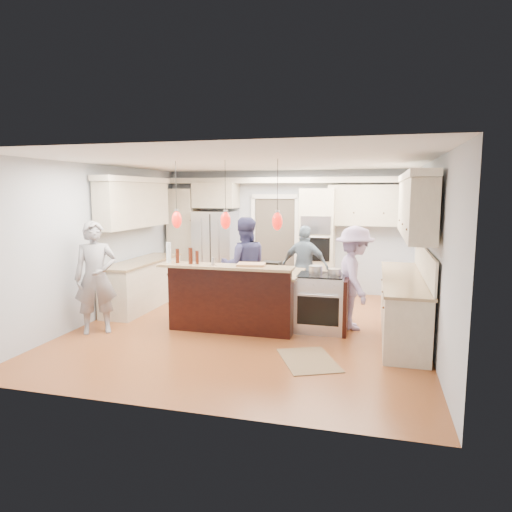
{
  "coord_description": "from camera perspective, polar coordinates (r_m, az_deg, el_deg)",
  "views": [
    {
      "loc": [
        1.95,
        -7.06,
        2.23
      ],
      "look_at": [
        0.0,
        0.35,
        1.15
      ],
      "focal_mm": 32.0,
      "sensor_mm": 36.0,
      "label": 1
    }
  ],
  "objects": [
    {
      "name": "ground_plane",
      "position": [
        7.66,
        -0.67,
        -8.91
      ],
      "size": [
        6.0,
        6.0,
        0.0
      ],
      "primitive_type": "plane",
      "color": "#AC5C2F",
      "rests_on": "ground"
    },
    {
      "name": "room_shell",
      "position": [
        7.34,
        -0.7,
        4.81
      ],
      "size": [
        5.54,
        6.04,
        2.72
      ],
      "color": "#B2BCC6",
      "rests_on": "ground"
    },
    {
      "name": "refrigerator",
      "position": [
        10.4,
        -5.06,
        0.64
      ],
      "size": [
        0.9,
        0.7,
        1.8
      ],
      "primitive_type": "cube",
      "color": "#B7B7BC",
      "rests_on": "ground"
    },
    {
      "name": "oven_column",
      "position": [
        9.86,
        7.67,
        1.66
      ],
      "size": [
        0.72,
        0.69,
        2.3
      ],
      "color": "beige",
      "rests_on": "ground"
    },
    {
      "name": "back_upper_cabinets",
      "position": [
        10.2,
        -0.61,
        4.87
      ],
      "size": [
        5.3,
        0.61,
        2.54
      ],
      "color": "beige",
      "rests_on": "ground"
    },
    {
      "name": "right_counter_run",
      "position": [
        7.47,
        18.35,
        -1.44
      ],
      "size": [
        0.64,
        3.1,
        2.51
      ],
      "color": "beige",
      "rests_on": "ground"
    },
    {
      "name": "left_cabinets",
      "position": [
        9.08,
        -14.34,
        0.34
      ],
      "size": [
        0.64,
        2.3,
        2.51
      ],
      "color": "beige",
      "rests_on": "ground"
    },
    {
      "name": "kitchen_island",
      "position": [
        7.66,
        -2.33,
        -5.14
      ],
      "size": [
        2.1,
        1.46,
        1.12
      ],
      "color": "black",
      "rests_on": "ground"
    },
    {
      "name": "island_range",
      "position": [
        7.47,
        8.29,
        -5.8
      ],
      "size": [
        0.82,
        0.71,
        0.92
      ],
      "color": "#B7B7BC",
      "rests_on": "ground"
    },
    {
      "name": "pendant_lights",
      "position": [
        6.92,
        -3.83,
        4.48
      ],
      "size": [
        1.75,
        0.15,
        1.03
      ],
      "color": "black",
      "rests_on": "ground"
    },
    {
      "name": "person_bar_end",
      "position": [
        7.62,
        -19.39,
        -2.55
      ],
      "size": [
        0.78,
        0.71,
        1.78
      ],
      "primitive_type": "imported",
      "rotation": [
        0.0,
        0.0,
        0.57
      ],
      "color": "gray",
      "rests_on": "ground"
    },
    {
      "name": "person_far_left",
      "position": [
        8.35,
        -1.48,
        -1.22
      ],
      "size": [
        1.05,
        0.94,
        1.78
      ],
      "primitive_type": "imported",
      "rotation": [
        0.0,
        0.0,
        3.51
      ],
      "color": "#292A51",
      "rests_on": "ground"
    },
    {
      "name": "person_far_right",
      "position": [
        8.87,
        6.15,
        -1.32
      ],
      "size": [
        0.99,
        0.56,
        1.59
      ],
      "primitive_type": "imported",
      "rotation": [
        0.0,
        0.0,
        2.95
      ],
      "color": "slate",
      "rests_on": "ground"
    },
    {
      "name": "person_range_side",
      "position": [
        7.58,
        12.19,
        -2.69
      ],
      "size": [
        0.88,
        1.21,
        1.69
      ],
      "primitive_type": "imported",
      "rotation": [
        0.0,
        0.0,
        1.82
      ],
      "color": "#A38DBF",
      "rests_on": "ground"
    },
    {
      "name": "floor_rug",
      "position": [
        6.26,
        6.59,
        -12.82
      ],
      "size": [
        1.01,
        1.15,
        0.01
      ],
      "primitive_type": "cube",
      "rotation": [
        0.0,
        0.0,
        0.43
      ],
      "color": "brown",
      "rests_on": "ground"
    },
    {
      "name": "water_bottle",
      "position": [
        7.32,
        -10.86,
        0.43
      ],
      "size": [
        0.09,
        0.09,
        0.32
      ],
      "primitive_type": "cylinder",
      "rotation": [
        0.0,
        0.0,
        0.18
      ],
      "color": "silver",
      "rests_on": "kitchen_island"
    },
    {
      "name": "beer_bottle_a",
      "position": [
        7.26,
        -9.8,
        0.01
      ],
      "size": [
        0.06,
        0.06,
        0.23
      ],
      "primitive_type": "cylinder",
      "rotation": [
        0.0,
        0.0,
        0.03
      ],
      "color": "#3F160B",
      "rests_on": "kitchen_island"
    },
    {
      "name": "beer_bottle_b",
      "position": [
        7.11,
        -7.37,
        -0.17
      ],
      "size": [
        0.06,
        0.06,
        0.21
      ],
      "primitive_type": "cylinder",
      "rotation": [
        0.0,
        0.0,
        0.22
      ],
      "color": "#3F160B",
      "rests_on": "kitchen_island"
    },
    {
      "name": "beer_bottle_c",
      "position": [
        7.14,
        -8.19,
        0.03
      ],
      "size": [
        0.07,
        0.07,
        0.26
      ],
      "primitive_type": "cylinder",
      "rotation": [
        0.0,
        0.0,
        0.04
      ],
      "color": "#3F160B",
      "rests_on": "kitchen_island"
    },
    {
      "name": "drink_can",
      "position": [
        6.96,
        -5.38,
        -0.68
      ],
      "size": [
        0.07,
        0.07,
        0.12
      ],
      "primitive_type": "cylinder",
      "rotation": [
        0.0,
        0.0,
        0.13
      ],
      "color": "#B7B7BC",
      "rests_on": "kitchen_island"
    },
    {
      "name": "cutting_board",
      "position": [
        6.93,
        -0.6,
        -1.06
      ],
      "size": [
        0.45,
        0.35,
        0.03
      ],
      "primitive_type": "cube",
      "rotation": [
        0.0,
        0.0,
        0.14
      ],
      "color": "tan",
      "rests_on": "kitchen_island"
    },
    {
      "name": "pot_large",
      "position": [
        7.43,
        7.48,
        -1.7
      ],
      "size": [
        0.22,
        0.22,
        0.13
      ],
      "primitive_type": "cylinder",
      "color": "#B7B7BC",
      "rests_on": "island_range"
    },
    {
      "name": "pot_small",
      "position": [
        7.35,
        9.77,
        -1.96
      ],
      "size": [
        0.2,
        0.2,
        0.1
      ],
      "primitive_type": "cylinder",
      "color": "#B7B7BC",
      "rests_on": "island_range"
    }
  ]
}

